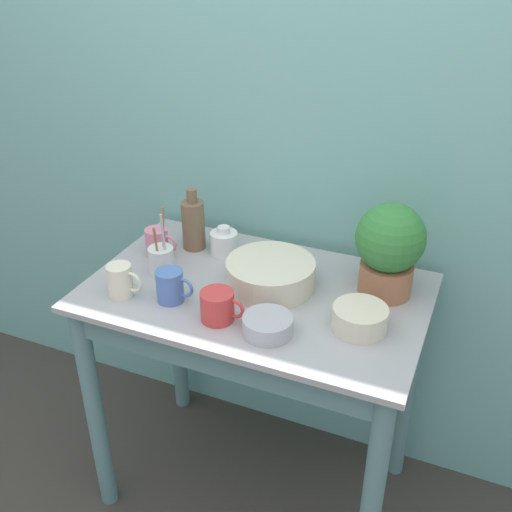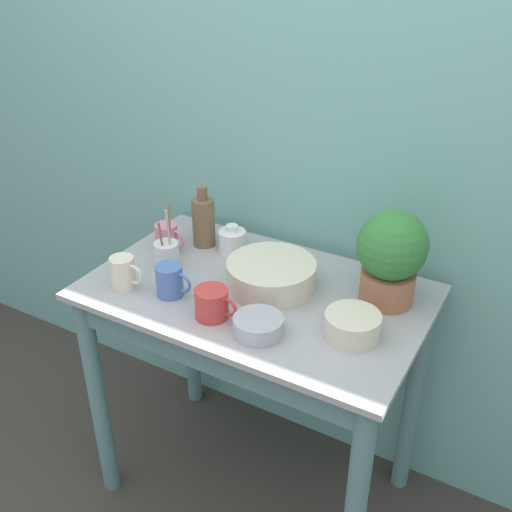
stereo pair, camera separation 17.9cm
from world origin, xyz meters
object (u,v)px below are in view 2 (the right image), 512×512
Objects in this scene: mug_blue at (170,281)px; bowl_wash_large at (271,275)px; mug_cream at (124,273)px; potted_plant at (391,255)px; bottle_short at (232,241)px; mug_pink at (167,237)px; mug_red at (212,303)px; bowl_small_steel at (258,326)px; utensil_cup at (167,255)px; bowl_small_cream at (352,325)px; bottle_tall at (203,221)px.

bowl_wash_large is at bearing 38.21° from mug_blue.
mug_cream is at bearing -150.09° from bowl_wash_large.
bottle_short is (-0.56, 0.03, -0.11)m from potted_plant.
mug_pink reaches higher than mug_red.
utensil_cup reaches higher than bowl_small_steel.
mug_blue is 0.78× the size of bowl_small_cream.
mug_pink reaches higher than bowl_small_cream.
mug_pink is at bearing 169.04° from bowl_small_cream.
potted_plant is 2.44× the size of mug_blue.
bowl_small_cream is 0.69× the size of utensil_cup.
mug_red is at bearing -29.30° from utensil_cup.
potted_plant reaches higher than mug_red.
bowl_small_steel is at bearing -40.50° from bottle_tall.
bottle_short is (0.11, 0.00, -0.05)m from bottle_tall.
bottle_short and mug_blue have the same top height.
mug_red is at bearing -163.42° from bowl_small_cream.
bottle_short is at bearing 27.02° from mug_pink.
mug_red is at bearing -10.86° from mug_blue.
utensil_cup is (0.07, -0.10, 0.00)m from mug_pink.
bowl_small_cream is (0.55, 0.08, -0.02)m from mug_blue.
potted_plant is at bearing 14.14° from utensil_cup.
potted_plant is at bearing 83.90° from bowl_small_cream.
potted_plant is 1.89× the size of bowl_small_cream.
mug_cream is at bearing -155.62° from potted_plant.
bottle_short is 0.44× the size of utensil_cup.
potted_plant reaches higher than mug_cream.
potted_plant is at bearing 5.43° from mug_pink.
utensil_cup is at bearing 159.56° from bowl_small_steel.
bowl_wash_large is 1.79× the size of bowl_small_cream.
utensil_cup is (-0.28, 0.16, 0.01)m from mug_red.
bowl_small_cream is 0.66m from utensil_cup.
bottle_tall is 0.12m from bottle_short.
bowl_wash_large is 0.45m from mug_cream.
mug_blue is 0.56m from bowl_small_cream.
bottle_short is at bearing 113.26° from mug_red.
bowl_small_cream is (0.73, -0.14, -0.01)m from mug_pink.
bottle_short is 0.24m from utensil_cup.
mug_cream reaches higher than mug_blue.
mug_blue is 0.33m from bowl_small_steel.
utensil_cup is (0.05, 0.16, -0.00)m from mug_cream.
mug_blue is at bearing -49.44° from utensil_cup.
utensil_cup is at bearing 73.75° from mug_cream.
potted_plant reaches higher than bowl_small_cream.
bottle_tall reaches higher than mug_blue.
bottle_tall is 2.19× the size of bottle_short.
bottle_tall is at bearing 106.43° from mug_blue.
mug_cream is (-0.17, -0.36, 0.01)m from bottle_short.
mug_red is (0.17, -0.03, -0.01)m from mug_blue.
mug_blue reaches higher than mug_pink.
mug_cream is at bearing -179.59° from mug_red.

